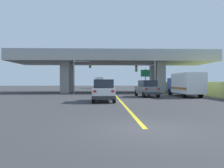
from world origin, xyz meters
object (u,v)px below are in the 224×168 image
at_px(traffic_signal_farside, 80,71).
at_px(highway_sign, 146,75).
at_px(box_truck, 185,84).
at_px(suv_lead, 104,91).
at_px(semi_truck_distant, 100,83).
at_px(traffic_signal_nearside, 148,73).
at_px(suv_crossing, 147,89).

height_order(traffic_signal_farside, highway_sign, traffic_signal_farside).
bearing_deg(highway_sign, traffic_signal_farside, -165.44).
bearing_deg(box_truck, suv_lead, -146.16).
bearing_deg(suv_lead, box_truck, 33.84).
bearing_deg(box_truck, semi_truck_distant, 106.30).
relative_size(traffic_signal_nearside, traffic_signal_farside, 0.92).
bearing_deg(box_truck, traffic_signal_farside, 154.38).
relative_size(traffic_signal_farside, semi_truck_distant, 0.81).
distance_m(suv_lead, traffic_signal_farside, 14.17).
bearing_deg(traffic_signal_farside, semi_truck_distant, 85.82).
height_order(suv_crossing, box_truck, box_truck).
height_order(suv_lead, semi_truck_distant, semi_truck_distant).
bearing_deg(suv_lead, highway_sign, 66.73).
xyz_separation_m(traffic_signal_nearside, highway_sign, (0.32, 3.43, -0.25)).
xyz_separation_m(suv_crossing, traffic_signal_farside, (-8.94, 6.98, 2.51)).
bearing_deg(suv_crossing, box_truck, -2.43).
height_order(suv_crossing, traffic_signal_farside, traffic_signal_farside).
relative_size(suv_crossing, highway_sign, 1.18).
height_order(box_truck, semi_truck_distant, semi_truck_distant).
xyz_separation_m(suv_crossing, semi_truck_distant, (-6.56, 39.55, 0.67)).
distance_m(box_truck, semi_truck_distant, 40.85).
relative_size(suv_crossing, traffic_signal_nearside, 0.94).
distance_m(suv_lead, suv_crossing, 8.34).
distance_m(suv_crossing, traffic_signal_nearside, 6.83).
relative_size(highway_sign, semi_truck_distant, 0.59).
xyz_separation_m(suv_crossing, traffic_signal_nearside, (1.40, 6.32, 2.19)).
bearing_deg(box_truck, suv_crossing, -176.01).
xyz_separation_m(suv_crossing, box_truck, (4.91, 0.34, 0.53)).
relative_size(box_truck, highway_sign, 1.86).
xyz_separation_m(box_truck, traffic_signal_nearside, (-3.50, 5.98, 1.65)).
distance_m(box_truck, highway_sign, 10.03).
bearing_deg(highway_sign, box_truck, -71.28).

